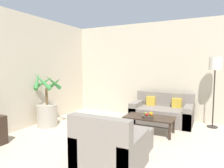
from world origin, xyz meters
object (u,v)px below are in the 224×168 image
potted_palm (47,109)px  fruit_bowl (148,116)px  coffee_table (149,119)px  apple_red (147,115)px  floor_lamp (215,69)px  ottoman (132,139)px  orange_fruit (151,114)px  sofa_loveseat (162,113)px  apple_green (146,114)px  armchair (110,150)px

potted_palm → fruit_bowl: 2.43m
coffee_table → apple_red: 0.18m
floor_lamp → ottoman: 2.72m
coffee_table → orange_fruit: 0.16m
sofa_loveseat → floor_lamp: bearing=7.2°
apple_red → apple_green: bearing=121.7°
apple_green → armchair: 1.71m
apple_red → potted_palm: bearing=-168.1°
armchair → ottoman: (0.04, 0.78, -0.09)m
sofa_loveseat → ottoman: (-0.11, -1.90, -0.07)m
orange_fruit → armchair: armchair is taller
sofa_loveseat → orange_fruit: 1.00m
potted_palm → fruit_bowl: potted_palm is taller
fruit_bowl → apple_red: apple_red is taller
floor_lamp → apple_red: floor_lamp is taller
fruit_bowl → apple_red: bearing=-94.1°
floor_lamp → coffee_table: size_ratio=1.58×
floor_lamp → apple_green: size_ratio=24.46×
fruit_bowl → ottoman: (-0.02, -0.91, -0.20)m
sofa_loveseat → floor_lamp: (1.19, 0.15, 1.15)m
potted_palm → coffee_table: size_ratio=1.27×
sofa_loveseat → apple_green: bearing=-98.1°
orange_fruit → ottoman: size_ratio=0.13×
armchair → ottoman: bearing=87.0°
orange_fruit → coffee_table: bearing=130.3°
sofa_loveseat → fruit_bowl: bearing=-95.2°
floor_lamp → apple_green: bearing=-139.7°
apple_green → apple_red: bearing=-58.3°
floor_lamp → fruit_bowl: 2.00m
armchair → coffee_table: bearing=87.4°
apple_green → armchair: (-0.02, -1.70, -0.17)m
apple_red → apple_green: size_ratio=0.96×
potted_palm → coffee_table: 2.46m
fruit_bowl → ottoman: bearing=-91.5°
coffee_table → armchair: (-0.08, -1.76, -0.04)m
ottoman → apple_red: bearing=88.7°
coffee_table → apple_red: apple_red is taller
floor_lamp → ottoman: (-1.30, -2.05, -1.23)m
coffee_table → ottoman: 0.99m
ottoman → apple_green: bearing=91.5°
apple_green → floor_lamp: bearing=40.3°
sofa_loveseat → armchair: bearing=-93.3°
ottoman → sofa_loveseat: bearing=86.6°
coffee_table → potted_palm: bearing=-165.2°
ottoman → floor_lamp: bearing=57.6°
sofa_loveseat → apple_red: 1.07m
apple_green → fruit_bowl: bearing=-18.4°
floor_lamp → armchair: (-1.34, -2.83, -1.14)m
apple_red → apple_green: 0.08m
armchair → ottoman: armchair is taller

